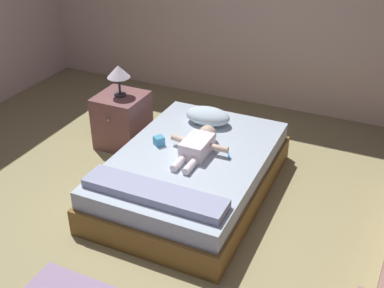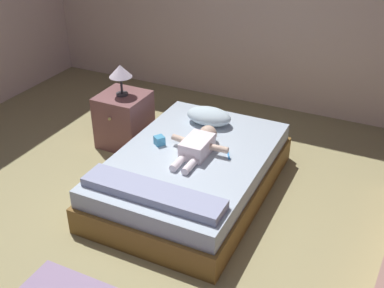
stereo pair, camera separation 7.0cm
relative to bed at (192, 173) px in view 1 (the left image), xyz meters
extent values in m
plane|color=#9B9061|center=(-0.02, -0.90, -0.19)|extent=(8.00, 8.00, 0.00)
cube|color=brown|center=(0.00, 0.00, -0.08)|extent=(1.27, 1.89, 0.24)
cube|color=#AFBECC|center=(0.00, 0.00, 0.12)|extent=(1.22, 1.81, 0.16)
ellipsoid|color=silver|center=(-0.10, 0.58, 0.28)|extent=(0.44, 0.28, 0.16)
cube|color=white|center=(0.04, 0.02, 0.28)|extent=(0.21, 0.32, 0.15)
sphere|color=beige|center=(0.04, 0.25, 0.28)|extent=(0.16, 0.16, 0.16)
cylinder|color=beige|center=(-0.14, 0.07, 0.28)|extent=(0.17, 0.08, 0.06)
cylinder|color=beige|center=(0.22, 0.07, 0.28)|extent=(0.17, 0.06, 0.06)
cylinder|color=white|center=(-0.01, -0.23, 0.23)|extent=(0.06, 0.20, 0.06)
cylinder|color=white|center=(0.09, -0.23, 0.23)|extent=(0.06, 0.20, 0.06)
cube|color=#3795EF|center=(0.30, 0.11, 0.21)|extent=(0.07, 0.11, 0.01)
cube|color=white|center=(0.27, 0.16, 0.22)|extent=(0.02, 0.03, 0.01)
cube|color=brown|center=(-1.02, 0.49, 0.08)|extent=(0.47, 0.47, 0.56)
sphere|color=tan|center=(-1.02, 0.24, 0.21)|extent=(0.03, 0.03, 0.03)
cylinder|color=#333338|center=(-1.02, 0.49, 0.37)|extent=(0.12, 0.12, 0.02)
cylinder|color=#333338|center=(-1.02, 0.49, 0.47)|extent=(0.02, 0.02, 0.18)
cone|color=silver|center=(-1.02, 0.49, 0.62)|extent=(0.23, 0.23, 0.12)
cube|color=#989FC1|center=(0.00, -0.68, 0.24)|extent=(1.14, 0.25, 0.07)
cube|color=#439CCC|center=(-0.33, 0.02, 0.24)|extent=(0.11, 0.11, 0.08)
camera|label=1|loc=(1.47, -3.20, 2.35)|focal=44.60mm
camera|label=2|loc=(1.53, -3.17, 2.35)|focal=44.60mm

